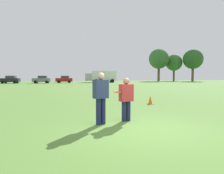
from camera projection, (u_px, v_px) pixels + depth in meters
The scene contains 12 objects.
ground_plane at pixel (145, 130), 5.73m from camera, with size 145.74×145.74×0.00m, color #517A33.
player_thrower at pixel (101, 95), 6.35m from camera, with size 0.53×0.41×1.69m.
player_defender at pixel (126, 97), 6.85m from camera, with size 0.51×0.36×1.52m.
frisbee at pixel (117, 92), 6.62m from camera, with size 0.27×0.27×0.06m.
traffic_cone at pixel (150, 100), 11.16m from camera, with size 0.32×0.32×0.48m.
parked_car_mid_left at pixel (10, 80), 46.08m from camera, with size 4.32×2.45×1.82m.
parked_car_center at pixel (42, 79), 47.71m from camera, with size 4.32×2.45×1.82m.
parked_car_mid_right at pixel (64, 79), 50.56m from camera, with size 4.32×2.45×1.82m.
box_truck at pixel (101, 76), 54.27m from camera, with size 8.65×3.40×3.18m.
tree_far_east_pine at pixel (159, 59), 70.46m from camera, with size 7.16×7.16×11.63m.
tree_far_west_pine at pixel (174, 63), 72.52m from camera, with size 6.06×6.06×9.84m.
tree_horizon_center at pixel (193, 59), 69.42m from camera, with size 6.97×6.97×11.32m.
Camera 1 is at (-2.23, -5.29, 1.55)m, focal length 31.37 mm.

